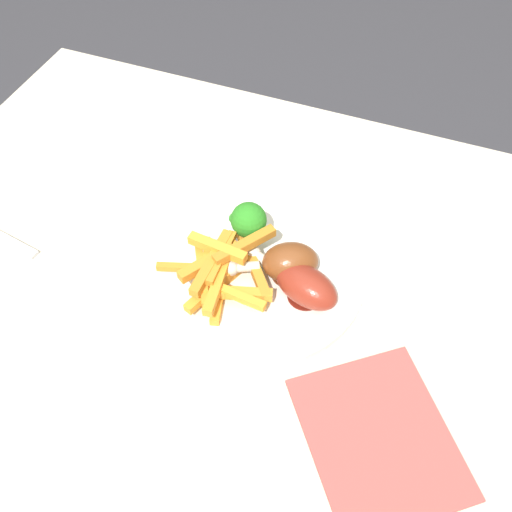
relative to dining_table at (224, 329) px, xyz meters
name	(u,v)px	position (x,y,z in m)	size (l,w,h in m)	color
ground_plane	(236,470)	(0.00, 0.00, -0.60)	(6.00, 6.00, 0.00)	#333338
dining_table	(224,329)	(0.00, 0.00, 0.00)	(0.91, 0.71, 0.73)	beige
dinner_plate	(256,269)	(0.04, 0.02, 0.13)	(0.27, 0.27, 0.01)	white
broccoli_floret_front	(249,221)	(0.02, 0.05, 0.18)	(0.04, 0.04, 0.06)	#8D9F59
carrot_fries_pile	(222,272)	(0.01, -0.02, 0.16)	(0.15, 0.14, 0.05)	orange
chicken_drumstick_near	(302,284)	(0.10, 0.00, 0.16)	(0.13, 0.07, 0.04)	#5E1910
chicken_drumstick_far	(286,263)	(0.08, 0.02, 0.16)	(0.11, 0.08, 0.05)	#502310
napkin	(379,437)	(0.23, -0.13, 0.13)	(0.17, 0.14, 0.00)	#B74C47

